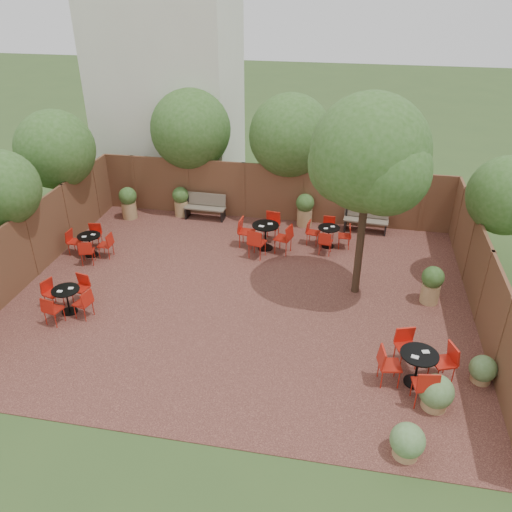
# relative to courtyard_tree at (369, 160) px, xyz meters

# --- Properties ---
(ground) EXTENTS (80.00, 80.00, 0.00)m
(ground) POSITION_rel_courtyard_tree_xyz_m (-2.98, -0.80, -3.74)
(ground) COLOR #354F23
(ground) RESTS_ON ground
(courtyard_paving) EXTENTS (12.00, 10.00, 0.02)m
(courtyard_paving) POSITION_rel_courtyard_tree_xyz_m (-2.98, -0.80, -3.73)
(courtyard_paving) COLOR #3A1D17
(courtyard_paving) RESTS_ON ground
(fence_back) EXTENTS (12.00, 0.08, 2.00)m
(fence_back) POSITION_rel_courtyard_tree_xyz_m (-2.98, 4.20, -2.74)
(fence_back) COLOR brown
(fence_back) RESTS_ON ground
(fence_left) EXTENTS (0.08, 10.00, 2.00)m
(fence_left) POSITION_rel_courtyard_tree_xyz_m (-8.98, -0.80, -2.74)
(fence_left) COLOR brown
(fence_left) RESTS_ON ground
(fence_right) EXTENTS (0.08, 10.00, 2.00)m
(fence_right) POSITION_rel_courtyard_tree_xyz_m (3.02, -0.80, -2.74)
(fence_right) COLOR brown
(fence_right) RESTS_ON ground
(neighbour_building) EXTENTS (5.00, 4.00, 8.00)m
(neighbour_building) POSITION_rel_courtyard_tree_xyz_m (-7.48, 7.20, 0.26)
(neighbour_building) COLOR silver
(neighbour_building) RESTS_ON ground
(overhang_foliage) EXTENTS (15.47, 10.72, 2.79)m
(overhang_foliage) POSITION_rel_courtyard_tree_xyz_m (-5.17, 2.59, -1.00)
(overhang_foliage) COLOR #2D521A
(overhang_foliage) RESTS_ON ground
(courtyard_tree) EXTENTS (2.95, 2.88, 5.32)m
(courtyard_tree) POSITION_rel_courtyard_tree_xyz_m (0.00, 0.00, 0.00)
(courtyard_tree) COLOR black
(courtyard_tree) RESTS_ON courtyard_paving
(park_bench_left) EXTENTS (1.44, 0.51, 0.88)m
(park_bench_left) POSITION_rel_courtyard_tree_xyz_m (-5.27, 3.83, -3.27)
(park_bench_left) COLOR brown
(park_bench_left) RESTS_ON courtyard_paving
(park_bench_right) EXTENTS (1.48, 0.59, 0.90)m
(park_bench_right) POSITION_rel_courtyard_tree_xyz_m (0.25, 3.83, -3.26)
(park_bench_right) COLOR brown
(park_bench_right) RESTS_ON courtyard_paving
(bistro_tables) EXTENTS (10.84, 7.37, 0.94)m
(bistro_tables) POSITION_rel_courtyard_tree_xyz_m (-3.05, -0.19, -3.29)
(bistro_tables) COLOR black
(bistro_tables) RESTS_ON courtyard_paving
(planters) EXTENTS (10.42, 4.65, 1.13)m
(planters) POSITION_rel_courtyard_tree_xyz_m (-3.64, 2.85, -3.13)
(planters) COLOR #A27F51
(planters) RESTS_ON courtyard_paving
(low_shrubs) EXTENTS (2.29, 2.89, 0.74)m
(low_shrubs) POSITION_rel_courtyard_tree_xyz_m (1.71, -4.22, -3.39)
(low_shrubs) COLOR #A27F51
(low_shrubs) RESTS_ON courtyard_paving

